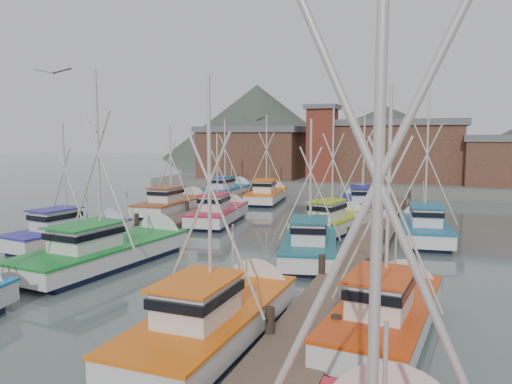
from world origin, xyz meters
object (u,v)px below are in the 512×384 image
(boat_4, at_px, (113,250))
(boat_12, at_px, (268,195))
(lookout_tower, at_px, (322,142))
(boat_1, at_px, (221,316))
(boat_8, at_px, (220,213))

(boat_4, xyz_separation_m, boat_12, (-0.40, 24.70, -0.00))
(lookout_tower, distance_m, boat_4, 35.91)
(boat_1, height_order, boat_4, boat_4)
(lookout_tower, distance_m, boat_8, 23.43)
(lookout_tower, relative_size, boat_1, 0.96)
(lookout_tower, xyz_separation_m, boat_12, (-2.76, -10.80, -4.87))
(boat_8, bearing_deg, boat_1, -73.34)
(boat_1, distance_m, boat_8, 21.02)
(lookout_tower, height_order, boat_12, lookout_tower)
(lookout_tower, relative_size, boat_4, 0.82)
(boat_1, bearing_deg, lookout_tower, 99.76)
(lookout_tower, bearing_deg, boat_12, -104.35)
(boat_4, distance_m, boat_8, 12.70)
(boat_4, bearing_deg, boat_8, 96.07)
(lookout_tower, distance_m, boat_12, 12.16)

